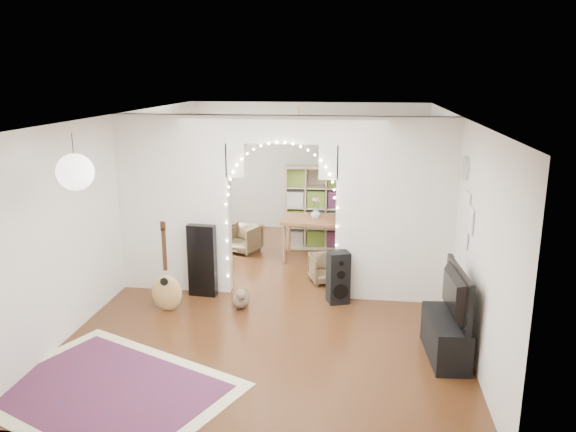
# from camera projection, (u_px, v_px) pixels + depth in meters

# --- Properties ---
(floor) EXTENTS (7.50, 7.50, 0.00)m
(floor) POSITION_uv_depth(u_px,v_px,m) (282.00, 293.00, 8.64)
(floor) COLOR black
(floor) RESTS_ON ground
(ceiling) EXTENTS (5.00, 7.50, 0.02)m
(ceiling) POSITION_uv_depth(u_px,v_px,m) (282.00, 115.00, 7.97)
(ceiling) COLOR white
(ceiling) RESTS_ON wall_back
(wall_back) EXTENTS (5.00, 0.02, 2.70)m
(wall_back) POSITION_uv_depth(u_px,v_px,m) (307.00, 167.00, 11.90)
(wall_back) COLOR silver
(wall_back) RESTS_ON floor
(wall_front) EXTENTS (5.00, 0.02, 2.70)m
(wall_front) POSITION_uv_depth(u_px,v_px,m) (219.00, 311.00, 4.70)
(wall_front) COLOR silver
(wall_front) RESTS_ON floor
(wall_left) EXTENTS (0.02, 7.50, 2.70)m
(wall_left) POSITION_uv_depth(u_px,v_px,m) (121.00, 203.00, 8.62)
(wall_left) COLOR silver
(wall_left) RESTS_ON floor
(wall_right) EXTENTS (0.02, 7.50, 2.70)m
(wall_right) POSITION_uv_depth(u_px,v_px,m) (456.00, 213.00, 7.98)
(wall_right) COLOR silver
(wall_right) RESTS_ON floor
(divider_wall) EXTENTS (5.00, 0.20, 2.70)m
(divider_wall) POSITION_uv_depth(u_px,v_px,m) (282.00, 203.00, 8.28)
(divider_wall) COLOR silver
(divider_wall) RESTS_ON floor
(fairy_lights) EXTENTS (1.64, 0.04, 1.60)m
(fairy_lights) POSITION_uv_depth(u_px,v_px,m) (281.00, 196.00, 8.13)
(fairy_lights) COLOR #FFEABF
(fairy_lights) RESTS_ON divider_wall
(window) EXTENTS (0.04, 1.20, 1.40)m
(window) POSITION_uv_depth(u_px,v_px,m) (163.00, 173.00, 10.31)
(window) COLOR white
(window) RESTS_ON wall_left
(wall_clock) EXTENTS (0.03, 0.31, 0.31)m
(wall_clock) POSITION_uv_depth(u_px,v_px,m) (466.00, 168.00, 7.22)
(wall_clock) COLOR white
(wall_clock) RESTS_ON wall_right
(picture_frames) EXTENTS (0.02, 0.50, 0.70)m
(picture_frames) POSITION_uv_depth(u_px,v_px,m) (467.00, 220.00, 6.99)
(picture_frames) COLOR white
(picture_frames) RESTS_ON wall_right
(paper_lantern) EXTENTS (0.40, 0.40, 0.40)m
(paper_lantern) POSITION_uv_depth(u_px,v_px,m) (75.00, 172.00, 6.02)
(paper_lantern) COLOR white
(paper_lantern) RESTS_ON ceiling
(ceiling_fan) EXTENTS (1.10, 1.10, 0.30)m
(ceiling_fan) POSITION_uv_depth(u_px,v_px,m) (298.00, 124.00, 9.96)
(ceiling_fan) COLOR gold
(ceiling_fan) RESTS_ON ceiling
(area_rug) EXTENTS (3.10, 2.78, 0.02)m
(area_rug) POSITION_uv_depth(u_px,v_px,m) (106.00, 391.00, 5.96)
(area_rug) COLOR maroon
(area_rug) RESTS_ON floor
(guitar_case) EXTENTS (0.43, 0.18, 1.10)m
(guitar_case) POSITION_uv_depth(u_px,v_px,m) (202.00, 261.00, 8.41)
(guitar_case) COLOR black
(guitar_case) RESTS_ON floor
(acoustic_guitar) EXTENTS (0.45, 0.17, 1.11)m
(acoustic_guitar) POSITION_uv_depth(u_px,v_px,m) (166.00, 278.00, 7.87)
(acoustic_guitar) COLOR tan
(acoustic_guitar) RESTS_ON floor
(tabby_cat) EXTENTS (0.32, 0.55, 0.36)m
(tabby_cat) POSITION_uv_depth(u_px,v_px,m) (241.00, 298.00, 8.05)
(tabby_cat) COLOR brown
(tabby_cat) RESTS_ON floor
(floor_speaker) EXTENTS (0.37, 0.35, 0.78)m
(floor_speaker) POSITION_uv_depth(u_px,v_px,m) (338.00, 277.00, 8.19)
(floor_speaker) COLOR black
(floor_speaker) RESTS_ON floor
(media_console) EXTENTS (0.48, 1.03, 0.50)m
(media_console) POSITION_uv_depth(u_px,v_px,m) (446.00, 337.00, 6.63)
(media_console) COLOR black
(media_console) RESTS_ON floor
(tv) EXTENTS (0.23, 1.08, 0.62)m
(tv) POSITION_uv_depth(u_px,v_px,m) (449.00, 293.00, 6.49)
(tv) COLOR black
(tv) RESTS_ON media_console
(bookcase) EXTENTS (1.59, 0.57, 1.60)m
(bookcase) POSITION_uv_depth(u_px,v_px,m) (326.00, 207.00, 10.69)
(bookcase) COLOR #BEAF8A
(bookcase) RESTS_ON floor
(dining_table) EXTENTS (1.20, 0.80, 0.76)m
(dining_table) POSITION_uv_depth(u_px,v_px,m) (316.00, 222.00, 10.07)
(dining_table) COLOR brown
(dining_table) RESTS_ON floor
(flower_vase) EXTENTS (0.18, 0.18, 0.19)m
(flower_vase) POSITION_uv_depth(u_px,v_px,m) (316.00, 213.00, 10.03)
(flower_vase) COLOR silver
(flower_vase) RESTS_ON dining_table
(dining_chair_left) EXTENTS (0.74, 0.75, 0.53)m
(dining_chair_left) POSITION_uv_depth(u_px,v_px,m) (243.00, 239.00, 10.54)
(dining_chair_left) COLOR brown
(dining_chair_left) RESTS_ON floor
(dining_chair_right) EXTENTS (0.63, 0.64, 0.46)m
(dining_chair_right) POSITION_uv_depth(u_px,v_px,m) (326.00, 268.00, 9.03)
(dining_chair_right) COLOR brown
(dining_chair_right) RESTS_ON floor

